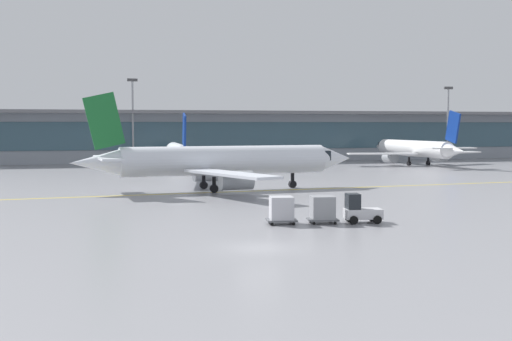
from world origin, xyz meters
name	(u,v)px	position (x,y,z in m)	size (l,w,h in m)	color
ground_plane	(260,248)	(0.00, 0.00, 0.00)	(400.00, 400.00, 0.00)	gray
taxiway_centreline_stripe	(229,192)	(4.67, 31.20, 0.00)	(110.00, 0.36, 0.01)	yellow
terminal_concourse	(141,136)	(0.00, 89.51, 4.92)	(177.85, 11.00, 9.60)	#8C939E
gate_airplane_1	(178,153)	(4.08, 67.68, 2.61)	(24.41, 26.25, 8.70)	white
gate_airplane_2	(415,149)	(45.37, 68.81, 2.78)	(25.94, 27.98, 9.26)	white
taxiing_regional_jet	(221,161)	(4.27, 33.17, 3.08)	(31.03, 28.73, 10.27)	silver
baggage_tug	(360,210)	(9.33, 7.64, 0.89)	(2.77, 1.92, 2.10)	silver
cargo_dolly_lead	(323,209)	(6.64, 8.01, 1.05)	(2.30, 1.87, 1.94)	#595B60
cargo_dolly_trailing	(282,209)	(3.74, 8.41, 1.05)	(2.30, 1.87, 1.94)	#595B60
apron_light_mast_1	(133,118)	(-1.92, 83.32, 8.25)	(1.80, 0.36, 15.11)	gray
apron_light_mast_2	(448,120)	(58.20, 80.11, 7.86)	(1.80, 0.36, 14.34)	gray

